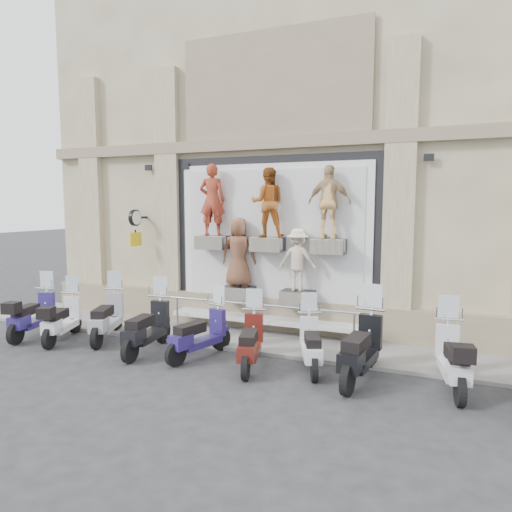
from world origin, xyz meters
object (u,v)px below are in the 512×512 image
at_px(scooter_h, 361,335).
at_px(scooter_f, 250,331).
at_px(scooter_d, 147,317).
at_px(scooter_e, 199,324).
at_px(scooter_g, 311,334).
at_px(scooter_b, 62,310).
at_px(scooter_c, 107,307).
at_px(scooter_a, 33,306).
at_px(clock_sign_bracket, 135,223).
at_px(scooter_i, 453,346).
at_px(guard_rail, 259,322).

bearing_deg(scooter_h, scooter_f, -169.24).
bearing_deg(scooter_d, scooter_e, -1.26).
height_order(scooter_d, scooter_g, scooter_d).
distance_m(scooter_b, scooter_d, 2.46).
bearing_deg(scooter_c, scooter_a, 172.08).
height_order(scooter_a, scooter_g, scooter_a).
bearing_deg(clock_sign_bracket, scooter_i, -12.98).
bearing_deg(scooter_f, scooter_a, 164.84).
distance_m(scooter_a, scooter_i, 9.73).
bearing_deg(scooter_f, scooter_e, 158.63).
distance_m(scooter_c, scooter_g, 5.18).
distance_m(scooter_d, scooter_f, 2.53).
distance_m(scooter_d, scooter_i, 6.32).
xyz_separation_m(scooter_a, scooter_f, (5.94, -0.00, -0.03)).
height_order(clock_sign_bracket, scooter_e, clock_sign_bracket).
bearing_deg(scooter_h, scooter_b, -172.00).
bearing_deg(scooter_h, clock_sign_bracket, 169.32).
height_order(scooter_e, scooter_f, scooter_f).
bearing_deg(scooter_d, scooter_f, -6.61).
height_order(guard_rail, scooter_b, scooter_b).
relative_size(scooter_a, scooter_f, 1.03).
bearing_deg(scooter_g, scooter_h, -32.77).
relative_size(scooter_e, scooter_f, 1.00).
xyz_separation_m(scooter_a, scooter_e, (4.69, 0.13, -0.03)).
height_order(scooter_a, scooter_f, scooter_a).
xyz_separation_m(scooter_d, scooter_i, (6.31, 0.31, -0.02)).
relative_size(clock_sign_bracket, scooter_i, 0.52).
relative_size(scooter_d, scooter_f, 1.07).
distance_m(scooter_a, scooter_c, 1.98).
xyz_separation_m(scooter_e, scooter_h, (3.45, 0.01, 0.11)).
height_order(scooter_c, scooter_h, scooter_h).
relative_size(scooter_a, scooter_g, 1.08).
bearing_deg(scooter_f, scooter_h, -11.17).
bearing_deg(guard_rail, scooter_b, -158.42).
xyz_separation_m(scooter_d, scooter_g, (3.70, 0.34, -0.08)).
relative_size(clock_sign_bracket, scooter_a, 0.53).
distance_m(clock_sign_bracket, scooter_i, 8.66).
bearing_deg(scooter_a, scooter_g, -10.98).
bearing_deg(scooter_g, scooter_d, 164.75).
bearing_deg(scooter_i, scooter_b, 173.41).
xyz_separation_m(scooter_f, scooter_h, (2.19, 0.15, 0.11)).
relative_size(guard_rail, scooter_f, 2.70).
height_order(scooter_e, scooter_g, scooter_e).
relative_size(scooter_d, scooter_h, 0.94).
xyz_separation_m(scooter_c, scooter_g, (5.18, -0.08, -0.08)).
relative_size(scooter_g, scooter_h, 0.84).
bearing_deg(scooter_h, scooter_g, 174.52).
xyz_separation_m(scooter_g, scooter_h, (1.02, -0.22, 0.14)).
height_order(clock_sign_bracket, scooter_d, clock_sign_bracket).
bearing_deg(scooter_f, scooter_c, 158.36).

